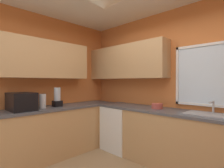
{
  "coord_description": "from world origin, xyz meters",
  "views": [
    {
      "loc": [
        1.42,
        -1.33,
        1.38
      ],
      "look_at": [
        -0.59,
        0.72,
        1.35
      ],
      "focal_mm": 27.74,
      "sensor_mm": 36.0,
      "label": 1
    }
  ],
  "objects_px": {
    "bowl": "(157,106)",
    "blender_appliance": "(57,98)",
    "microwave": "(21,102)",
    "sink_assembly": "(210,114)",
    "dishwasher": "(120,128)",
    "kettle": "(43,101)"
  },
  "relations": [
    {
      "from": "microwave",
      "to": "sink_assembly",
      "type": "xyz_separation_m",
      "value": [
        2.31,
        1.71,
        -0.13
      ]
    },
    {
      "from": "microwave",
      "to": "kettle",
      "type": "height_order",
      "value": "microwave"
    },
    {
      "from": "bowl",
      "to": "blender_appliance",
      "type": "distance_m",
      "value": 1.84
    },
    {
      "from": "sink_assembly",
      "to": "bowl",
      "type": "xyz_separation_m",
      "value": [
        -0.83,
        -0.01,
        0.03
      ]
    },
    {
      "from": "kettle",
      "to": "blender_appliance",
      "type": "relative_size",
      "value": 0.7
    },
    {
      "from": "microwave",
      "to": "sink_assembly",
      "type": "bearing_deg",
      "value": 36.58
    },
    {
      "from": "dishwasher",
      "to": "bowl",
      "type": "relative_size",
      "value": 4.61
    },
    {
      "from": "sink_assembly",
      "to": "bowl",
      "type": "bearing_deg",
      "value": -179.58
    },
    {
      "from": "bowl",
      "to": "dishwasher",
      "type": "bearing_deg",
      "value": -177.92
    },
    {
      "from": "dishwasher",
      "to": "blender_appliance",
      "type": "xyz_separation_m",
      "value": [
        -0.66,
        -1.05,
        0.64
      ]
    },
    {
      "from": "kettle",
      "to": "dishwasher",
      "type": "bearing_deg",
      "value": 64.47
    },
    {
      "from": "kettle",
      "to": "blender_appliance",
      "type": "distance_m",
      "value": 0.29
    },
    {
      "from": "kettle",
      "to": "bowl",
      "type": "relative_size",
      "value": 1.33
    },
    {
      "from": "kettle",
      "to": "bowl",
      "type": "xyz_separation_m",
      "value": [
        1.47,
        1.37,
        -0.08
      ]
    },
    {
      "from": "kettle",
      "to": "sink_assembly",
      "type": "bearing_deg",
      "value": 30.99
    },
    {
      "from": "microwave",
      "to": "dishwasher",
      "type": "bearing_deg",
      "value": 68.54
    },
    {
      "from": "dishwasher",
      "to": "bowl",
      "type": "xyz_separation_m",
      "value": [
        0.83,
        0.03,
        0.53
      ]
    },
    {
      "from": "microwave",
      "to": "blender_appliance",
      "type": "distance_m",
      "value": 0.63
    },
    {
      "from": "dishwasher",
      "to": "sink_assembly",
      "type": "relative_size",
      "value": 1.34
    },
    {
      "from": "kettle",
      "to": "sink_assembly",
      "type": "distance_m",
      "value": 2.67
    },
    {
      "from": "microwave",
      "to": "kettle",
      "type": "xyz_separation_m",
      "value": [
        0.02,
        0.34,
        -0.02
      ]
    },
    {
      "from": "kettle",
      "to": "blender_appliance",
      "type": "xyz_separation_m",
      "value": [
        -0.02,
        0.29,
        0.04
      ]
    }
  ]
}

